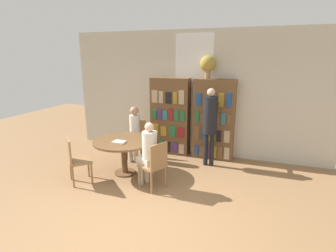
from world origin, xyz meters
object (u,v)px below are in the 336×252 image
Objects in this scene: flower_vase at (208,64)px; seated_reader_right at (148,150)px; reading_table at (124,146)px; chair_near_camera at (76,158)px; chair_left_side at (137,137)px; seated_reader_left at (134,130)px; bookshelf_left at (170,116)px; bookshelf_right at (214,120)px; librarian_standing at (210,119)px; chair_far_side at (155,163)px.

flower_vase reaches higher than seated_reader_right.
chair_near_camera reaches higher than reading_table.
chair_left_side is at bearing 59.99° from seated_reader_right.
chair_near_camera is 1.56m from seated_reader_left.
bookshelf_left is 1.88m from seated_reader_right.
bookshelf_right is 2.06m from seated_reader_right.
bookshelf_right is at bearing 0.62° from seated_reader_right.
chair_left_side is (-0.66, -0.57, -0.43)m from bookshelf_left.
reading_table is at bearing 90.00° from chair_near_camera.
librarian_standing is at bearing -7.25° from seated_reader_right.
seated_reader_right is at bearing -122.98° from librarian_standing.
bookshelf_left is at bearing -179.70° from flower_vase.
seated_reader_left is 0.73× the size of librarian_standing.
bookshelf_right reaches higher than seated_reader_left.
chair_far_side is 0.52× the size of librarian_standing.
librarian_standing is at bearing -68.67° from flower_vase.
librarian_standing is (0.01, -0.50, 0.12)m from bookshelf_right.
chair_left_side is 1.83m from librarian_standing.
bookshelf_left is 0.97m from chair_left_side.
bookshelf_right is 2.08× the size of chair_left_side.
seated_reader_right is at bearing 117.09° from seated_reader_left.
reading_table is at bearing 90.00° from chair_far_side.
chair_left_side and chair_far_side have the same top height.
chair_left_side is 0.71× the size of seated_reader_left.
flower_vase is 2.60m from reading_table.
seated_reader_left is (-0.62, -0.75, -0.22)m from bookshelf_left.
flower_vase is 2.37m from chair_left_side.
librarian_standing reaches higher than chair_left_side.
librarian_standing reaches higher than reading_table.
librarian_standing is (1.09, -0.50, 0.12)m from bookshelf_left.
chair_near_camera is at bearing -135.30° from bookshelf_right.
seated_reader_right is at bearing 58.29° from chair_near_camera.
librarian_standing is (0.20, -0.51, -1.15)m from flower_vase.
librarian_standing is at bearing -89.02° from bookshelf_right.
chair_far_side is 0.71× the size of seated_reader_left.
bookshelf_left is 1.55m from flower_vase.
seated_reader_left is at bearing -156.13° from bookshelf_right.
bookshelf_left and bookshelf_right have the same top height.
seated_reader_right is (0.21, -1.85, -0.23)m from bookshelf_left.
seated_reader_right is at bearing -83.42° from bookshelf_left.
bookshelf_left is at bearing 106.25° from chair_near_camera.
bookshelf_right is 1.88m from seated_reader_left.
bookshelf_left is at bearing -149.11° from chair_left_side.
seated_reader_left is at bearing -129.59° from bookshelf_left.
bookshelf_left is 1.48× the size of seated_reader_left.
chair_near_camera is 1.42m from seated_reader_right.
chair_far_side is at bearing -104.99° from flower_vase.
flower_vase reaches higher than reading_table.
reading_table is at bearing 90.00° from seated_reader_right.
bookshelf_right is 2.10m from chair_far_side.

